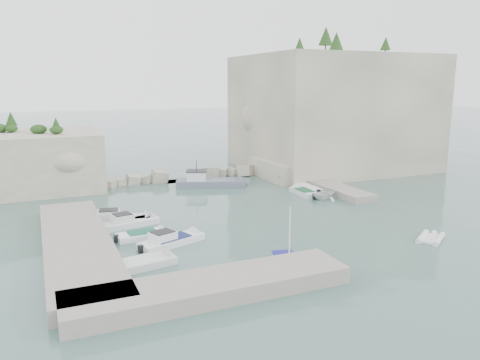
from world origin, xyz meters
name	(u,v)px	position (x,y,z in m)	size (l,w,h in m)	color
ground	(265,223)	(0.00, 0.00, 0.00)	(400.00, 400.00, 0.00)	#466A61
cliff_east	(332,113)	(23.00, 23.00, 8.50)	(26.00, 22.00, 17.00)	beige
cliff_terrace	(291,169)	(13.00, 18.00, 1.25)	(8.00, 10.00, 2.50)	beige
outcrop_west	(32,161)	(-20.00, 25.00, 3.50)	(16.00, 14.00, 7.00)	beige
quay_west	(77,245)	(-17.00, -1.00, 0.55)	(5.00, 24.00, 1.10)	#9E9689
quay_south	(212,287)	(-10.00, -12.50, 0.55)	(18.00, 4.00, 1.10)	#9E9689
ledge_east	(326,186)	(13.50, 10.00, 0.40)	(3.00, 16.00, 0.80)	#9E9689
breakwater	(186,175)	(-1.00, 22.00, 0.70)	(28.00, 3.00, 1.40)	beige
motorboat_a	(119,222)	(-12.73, 5.64, 0.00)	(6.41, 1.91, 1.40)	silver
motorboat_b	(131,226)	(-11.90, 4.10, 0.00)	(5.65, 1.85, 1.40)	silver
motorboat_c	(142,238)	(-11.66, 0.14, 0.00)	(4.66, 1.69, 0.70)	white
motorboat_d	(172,244)	(-9.78, -2.37, 0.00)	(6.13, 1.82, 1.40)	white
motorboat_e	(143,266)	(-12.92, -6.14, 0.00)	(5.02, 2.05, 0.70)	silver
rowboat	(289,267)	(-3.35, -10.48, 0.00)	(3.36, 4.70, 0.97)	white
inflatable_dinghy	(430,240)	(10.55, -10.05, 0.00)	(3.43, 1.66, 0.44)	white
tender_east_a	(325,199)	(10.29, 5.47, 0.00)	(2.87, 3.33, 1.75)	silver
tender_east_b	(304,195)	(9.32, 8.36, 0.00)	(5.00, 1.70, 0.70)	silver
tender_east_c	(308,190)	(10.93, 10.08, 0.00)	(5.27, 1.70, 0.70)	white
tender_east_d	(292,184)	(11.11, 14.28, 0.00)	(1.74, 4.61, 1.78)	silver
work_boat	(210,186)	(0.69, 17.21, 0.00)	(9.39, 2.77, 2.20)	slate
rowboat_mast	(290,233)	(-3.35, -10.48, 2.59)	(0.10, 0.10, 4.20)	white
vegetation	(300,49)	(17.83, 24.40, 17.93)	(53.48, 13.88, 13.40)	#1E4219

